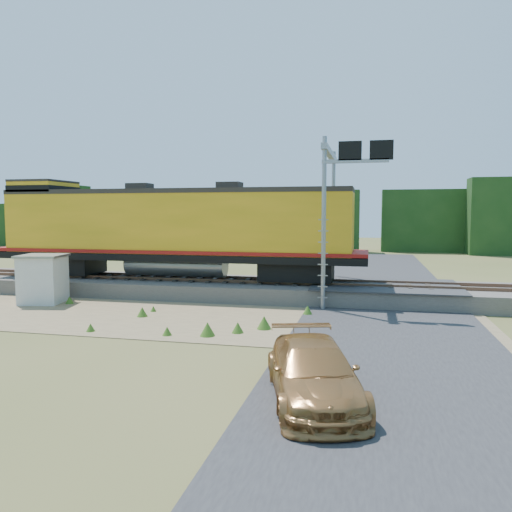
% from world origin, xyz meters
% --- Properties ---
extents(ground, '(140.00, 140.00, 0.00)m').
position_xyz_m(ground, '(0.00, 0.00, 0.00)').
color(ground, '#475123').
rests_on(ground, ground).
extents(ballast, '(70.00, 5.00, 0.80)m').
position_xyz_m(ballast, '(0.00, 6.00, 0.40)').
color(ballast, slate).
rests_on(ballast, ground).
extents(rails, '(70.00, 1.54, 0.16)m').
position_xyz_m(rails, '(0.00, 6.00, 0.88)').
color(rails, brown).
rests_on(rails, ballast).
extents(dirt_shoulder, '(26.00, 8.00, 0.03)m').
position_xyz_m(dirt_shoulder, '(-2.00, 0.50, 0.01)').
color(dirt_shoulder, '#8C7754').
rests_on(dirt_shoulder, ground).
extents(road, '(7.00, 66.00, 0.86)m').
position_xyz_m(road, '(7.00, 0.74, 0.09)').
color(road, '#38383A').
rests_on(road, ground).
extents(tree_line_north, '(130.00, 3.00, 6.50)m').
position_xyz_m(tree_line_north, '(0.00, 38.00, 3.07)').
color(tree_line_north, '#183814').
rests_on(tree_line_north, ground).
extents(weed_clumps, '(15.00, 6.20, 0.56)m').
position_xyz_m(weed_clumps, '(-3.50, 0.10, 0.00)').
color(weed_clumps, '#3A641C').
rests_on(weed_clumps, ground).
extents(locomotive, '(20.13, 3.07, 5.19)m').
position_xyz_m(locomotive, '(-4.21, 6.00, 3.52)').
color(locomotive, black).
rests_on(locomotive, rails).
extents(shed, '(2.33, 2.33, 2.35)m').
position_xyz_m(shed, '(-9.09, 1.94, 1.19)').
color(shed, silver).
rests_on(shed, ground).
extents(signal_gantry, '(3.04, 6.20, 7.67)m').
position_xyz_m(signal_gantry, '(4.61, 5.32, 5.71)').
color(signal_gantry, gray).
rests_on(signal_gantry, ground).
extents(car, '(3.10, 5.07, 1.37)m').
position_xyz_m(car, '(5.00, -7.69, 0.69)').
color(car, '#A9743E').
rests_on(car, ground).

